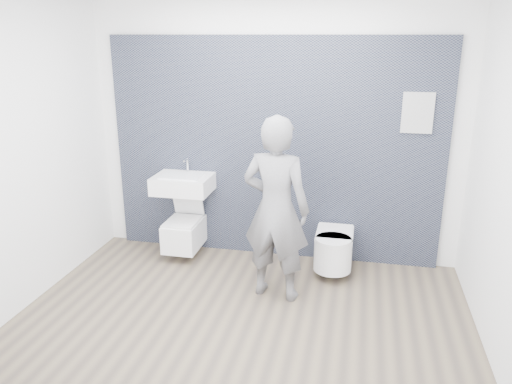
% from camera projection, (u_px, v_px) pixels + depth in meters
% --- Properties ---
extents(ground, '(4.00, 4.00, 0.00)m').
position_uv_depth(ground, '(242.00, 320.00, 4.39)').
color(ground, brown).
rests_on(ground, ground).
extents(room_shell, '(4.00, 4.00, 4.00)m').
position_uv_depth(room_shell, '(240.00, 124.00, 3.86)').
color(room_shell, white).
rests_on(room_shell, ground).
extents(tile_wall, '(3.60, 0.06, 2.40)m').
position_uv_depth(tile_wall, '(272.00, 252.00, 5.76)').
color(tile_wall, black).
rests_on(tile_wall, ground).
extents(washbasin, '(0.62, 0.46, 0.46)m').
position_uv_depth(washbasin, '(183.00, 183.00, 5.45)').
color(washbasin, white).
rests_on(washbasin, ground).
extents(toilet_square, '(0.37, 0.53, 0.70)m').
position_uv_depth(toilet_square, '(184.00, 232.00, 5.59)').
color(toilet_square, white).
rests_on(toilet_square, ground).
extents(toilet_rounded, '(0.39, 0.65, 0.35)m').
position_uv_depth(toilet_rounded, '(334.00, 249.00, 5.19)').
color(toilet_rounded, white).
rests_on(toilet_rounded, ground).
extents(info_placard, '(0.30, 0.03, 0.40)m').
position_uv_depth(info_placard, '(403.00, 266.00, 5.42)').
color(info_placard, silver).
rests_on(info_placard, ground).
extents(visitor, '(0.69, 0.51, 1.74)m').
position_uv_depth(visitor, '(276.00, 209.00, 4.57)').
color(visitor, slate).
rests_on(visitor, ground).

